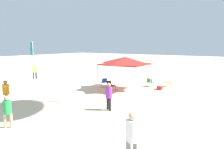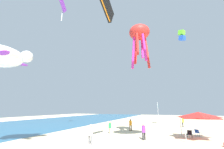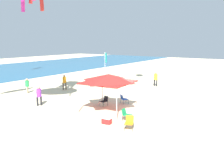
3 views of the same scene
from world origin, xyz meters
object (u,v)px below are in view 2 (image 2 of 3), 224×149
(canopy_tent, at_px, (198,115))
(kite_box_lime, at_px, (182,35))
(folding_chair_right_of_tent, at_px, (198,132))
(person_far_stroller, at_px, (91,133))
(person_by_tent, at_px, (110,126))
(person_watching_sky, at_px, (144,130))
(kite_diamond_purple, at_px, (63,5))
(person_kite_handler, at_px, (131,124))
(kite_octopus_red, at_px, (139,34))
(folding_chair_facing_ocean, at_px, (189,134))
(person_beachcomber, at_px, (183,121))
(banner_flag, at_px, (158,113))

(canopy_tent, distance_m, kite_box_lime, 14.24)
(folding_chair_right_of_tent, xyz_separation_m, person_far_stroller, (-8.53, 9.91, 0.59))
(folding_chair_right_of_tent, bearing_deg, canopy_tent, 123.10)
(person_far_stroller, height_order, person_by_tent, person_far_stroller)
(person_far_stroller, height_order, person_watching_sky, person_far_stroller)
(folding_chair_right_of_tent, distance_m, kite_diamond_purple, 28.23)
(person_kite_handler, xyz_separation_m, kite_octopus_red, (-6.26, -3.11, 11.08))
(folding_chair_facing_ocean, bearing_deg, folding_chair_right_of_tent, 68.76)
(person_beachcomber, bearing_deg, kite_diamond_purple, -139.76)
(kite_octopus_red, distance_m, kite_box_lime, 11.00)
(person_by_tent, distance_m, person_watching_sky, 5.50)
(folding_chair_facing_ocean, xyz_separation_m, person_watching_sky, (-3.11, 4.63, 0.52))
(person_far_stroller, height_order, kite_diamond_purple, kite_diamond_purple)
(folding_chair_facing_ocean, distance_m, kite_box_lime, 15.81)
(folding_chair_right_of_tent, height_order, person_watching_sky, person_watching_sky)
(person_kite_handler, relative_size, kite_diamond_purple, 0.35)
(folding_chair_right_of_tent, distance_m, person_beachcomber, 9.27)
(canopy_tent, distance_m, person_kite_handler, 9.61)
(folding_chair_right_of_tent, height_order, person_far_stroller, person_far_stroller)
(folding_chair_facing_ocean, distance_m, person_kite_handler, 8.23)
(person_watching_sky, relative_size, person_beachcomber, 0.97)
(folding_chair_right_of_tent, height_order, person_beachcomber, person_beachcomber)
(canopy_tent, bearing_deg, person_kite_handler, 66.98)
(person_kite_handler, xyz_separation_m, person_beachcomber, (7.80, -7.64, 0.02))
(folding_chair_right_of_tent, relative_size, kite_octopus_red, 0.15)
(kite_box_lime, bearing_deg, folding_chair_right_of_tent, 35.49)
(banner_flag, distance_m, person_beachcomber, 6.65)
(person_by_tent, bearing_deg, folding_chair_right_of_tent, 63.44)
(kite_diamond_purple, bearing_deg, person_far_stroller, 34.57)
(canopy_tent, xyz_separation_m, folding_chair_right_of_tent, (2.32, 0.03, -2.08))
(person_beachcomber, bearing_deg, folding_chair_right_of_tent, -78.07)
(person_by_tent, height_order, kite_diamond_purple, kite_diamond_purple)
(person_by_tent, relative_size, person_watching_sky, 0.94)
(person_far_stroller, distance_m, person_by_tent, 6.40)
(person_beachcomber, relative_size, kite_diamond_purple, 0.35)
(person_kite_handler, bearing_deg, banner_flag, 156.00)
(canopy_tent, distance_m, person_beachcomber, 11.66)
(folding_chair_right_of_tent, height_order, folding_chair_facing_ocean, same)
(folding_chair_facing_ocean, height_order, person_kite_handler, person_kite_handler)
(banner_flag, xyz_separation_m, kite_box_lime, (0.27, -4.61, 12.67))
(person_kite_handler, bearing_deg, person_watching_sky, 59.90)
(banner_flag, relative_size, person_beachcomber, 2.45)
(kite_octopus_red, relative_size, kite_box_lime, 2.90)
(person_kite_handler, distance_m, kite_octopus_red, 13.11)
(kite_diamond_purple, bearing_deg, kite_box_lime, 85.56)
(banner_flag, xyz_separation_m, kite_octopus_red, (-8.80, 0.76, 9.53))
(person_beachcomber, xyz_separation_m, kite_box_lime, (-4.99, -0.83, 14.20))
(person_beachcomber, height_order, kite_diamond_purple, kite_diamond_purple)
(banner_flag, bearing_deg, kite_octopus_red, 175.09)
(kite_diamond_purple, bearing_deg, kite_octopus_red, 57.47)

